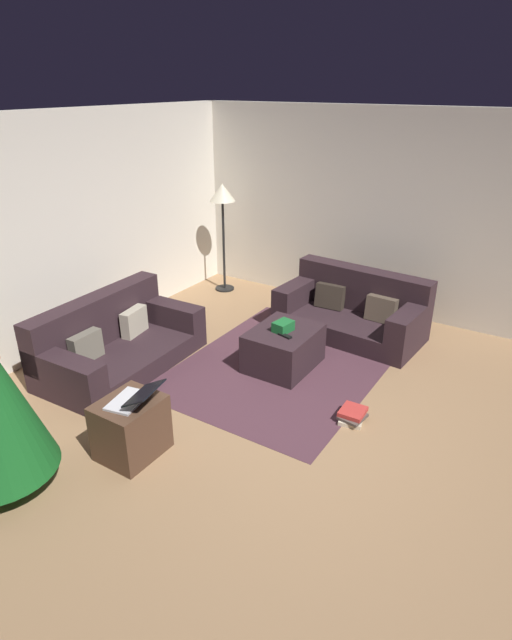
{
  "coord_description": "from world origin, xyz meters",
  "views": [
    {
      "loc": [
        -3.36,
        -1.75,
        2.86
      ],
      "look_at": [
        0.52,
        0.71,
        0.75
      ],
      "focal_mm": 29.3,
      "sensor_mm": 36.0,
      "label": 1
    }
  ],
  "objects_px": {
    "couch_left": "(114,342)",
    "corner_lamp": "(223,201)",
    "couch_right": "(354,310)",
    "side_table": "(131,428)",
    "ottoman": "(284,348)",
    "gift_box": "(283,326)",
    "laptop": "(134,398)",
    "book_stack": "(352,415)",
    "tv_remote": "(285,336)"
  },
  "relations": [
    {
      "from": "ottoman",
      "to": "tv_remote",
      "type": "relative_size",
      "value": 4.92
    },
    {
      "from": "gift_box",
      "to": "side_table",
      "type": "height_order",
      "value": "gift_box"
    },
    {
      "from": "laptop",
      "to": "corner_lamp",
      "type": "height_order",
      "value": "corner_lamp"
    },
    {
      "from": "gift_box",
      "to": "book_stack",
      "type": "relative_size",
      "value": 0.69
    },
    {
      "from": "tv_remote",
      "to": "laptop",
      "type": "bearing_deg",
      "value": -177.48
    },
    {
      "from": "gift_box",
      "to": "side_table",
      "type": "xyz_separation_m",
      "value": [
        -1.93,
        0.34,
        -0.24
      ]
    },
    {
      "from": "couch_left",
      "to": "corner_lamp",
      "type": "xyz_separation_m",
      "value": [
        2.5,
        0.31,
        1.05
      ]
    },
    {
      "from": "side_table",
      "to": "book_stack",
      "type": "relative_size",
      "value": 1.72
    },
    {
      "from": "corner_lamp",
      "to": "laptop",
      "type": "bearing_deg",
      "value": -155.16
    },
    {
      "from": "gift_box",
      "to": "tv_remote",
      "type": "distance_m",
      "value": 0.14
    },
    {
      "from": "tv_remote",
      "to": "book_stack",
      "type": "bearing_deg",
      "value": -99.62
    },
    {
      "from": "couch_left",
      "to": "tv_remote",
      "type": "bearing_deg",
      "value": 114.37
    },
    {
      "from": "couch_right",
      "to": "ottoman",
      "type": "relative_size",
      "value": 2.27
    },
    {
      "from": "couch_right",
      "to": "laptop",
      "type": "xyz_separation_m",
      "value": [
        -3.16,
        0.57,
        0.27
      ]
    },
    {
      "from": "tv_remote",
      "to": "side_table",
      "type": "height_order",
      "value": "side_table"
    },
    {
      "from": "gift_box",
      "to": "laptop",
      "type": "bearing_deg",
      "value": 171.77
    },
    {
      "from": "gift_box",
      "to": "corner_lamp",
      "type": "bearing_deg",
      "value": 50.29
    },
    {
      "from": "couch_right",
      "to": "laptop",
      "type": "height_order",
      "value": "couch_right"
    },
    {
      "from": "gift_box",
      "to": "tv_remote",
      "type": "xyz_separation_m",
      "value": [
        -0.11,
        -0.08,
        -0.04
      ]
    },
    {
      "from": "gift_box",
      "to": "side_table",
      "type": "bearing_deg",
      "value": 170.06
    },
    {
      "from": "ottoman",
      "to": "laptop",
      "type": "xyz_separation_m",
      "value": [
        -1.94,
        0.28,
        0.34
      ]
    },
    {
      "from": "side_table",
      "to": "corner_lamp",
      "type": "distance_m",
      "value": 3.99
    },
    {
      "from": "couch_right",
      "to": "tv_remote",
      "type": "height_order",
      "value": "couch_right"
    },
    {
      "from": "couch_left",
      "to": "laptop",
      "type": "relative_size",
      "value": 4.07
    },
    {
      "from": "ottoman",
      "to": "couch_left",
      "type": "bearing_deg",
      "value": 120.97
    },
    {
      "from": "ottoman",
      "to": "gift_box",
      "type": "height_order",
      "value": "gift_box"
    },
    {
      "from": "gift_box",
      "to": "laptop",
      "type": "relative_size",
      "value": 0.47
    },
    {
      "from": "couch_right",
      "to": "side_table",
      "type": "xyz_separation_m",
      "value": [
        -3.17,
        0.63,
        -0.03
      ]
    },
    {
      "from": "couch_right",
      "to": "side_table",
      "type": "bearing_deg",
      "value": 82.79
    },
    {
      "from": "gift_box",
      "to": "couch_left",
      "type": "bearing_deg",
      "value": 120.3
    },
    {
      "from": "gift_box",
      "to": "corner_lamp",
      "type": "height_order",
      "value": "corner_lamp"
    },
    {
      "from": "couch_left",
      "to": "corner_lamp",
      "type": "height_order",
      "value": "corner_lamp"
    },
    {
      "from": "couch_left",
      "to": "couch_right",
      "type": "relative_size",
      "value": 1.02
    },
    {
      "from": "ottoman",
      "to": "laptop",
      "type": "bearing_deg",
      "value": 171.94
    },
    {
      "from": "couch_right",
      "to": "couch_left",
      "type": "bearing_deg",
      "value": 53.14
    },
    {
      "from": "couch_right",
      "to": "tv_remote",
      "type": "relative_size",
      "value": 11.17
    },
    {
      "from": "ottoman",
      "to": "tv_remote",
      "type": "height_order",
      "value": "tv_remote"
    },
    {
      "from": "tv_remote",
      "to": "laptop",
      "type": "height_order",
      "value": "laptop"
    },
    {
      "from": "couch_left",
      "to": "ottoman",
      "type": "xyz_separation_m",
      "value": [
        0.95,
        -1.58,
        -0.06
      ]
    },
    {
      "from": "couch_left",
      "to": "corner_lamp",
      "type": "relative_size",
      "value": 1.17
    },
    {
      "from": "couch_left",
      "to": "laptop",
      "type": "height_order",
      "value": "couch_left"
    },
    {
      "from": "gift_box",
      "to": "side_table",
      "type": "relative_size",
      "value": 0.4
    },
    {
      "from": "ottoman",
      "to": "gift_box",
      "type": "bearing_deg",
      "value": -174.39
    },
    {
      "from": "tv_remote",
      "to": "book_stack",
      "type": "height_order",
      "value": "tv_remote"
    },
    {
      "from": "ottoman",
      "to": "book_stack",
      "type": "xyz_separation_m",
      "value": [
        -0.54,
        -1.04,
        -0.16
      ]
    },
    {
      "from": "gift_box",
      "to": "book_stack",
      "type": "xyz_separation_m",
      "value": [
        -0.52,
        -1.04,
        -0.44
      ]
    },
    {
      "from": "couch_left",
      "to": "tv_remote",
      "type": "xyz_separation_m",
      "value": [
        0.82,
        -1.66,
        0.17
      ]
    },
    {
      "from": "laptop",
      "to": "corner_lamp",
      "type": "bearing_deg",
      "value": 24.84
    },
    {
      "from": "ottoman",
      "to": "book_stack",
      "type": "relative_size",
      "value": 2.6
    },
    {
      "from": "side_table",
      "to": "tv_remote",
      "type": "bearing_deg",
      "value": -12.94
    }
  ]
}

